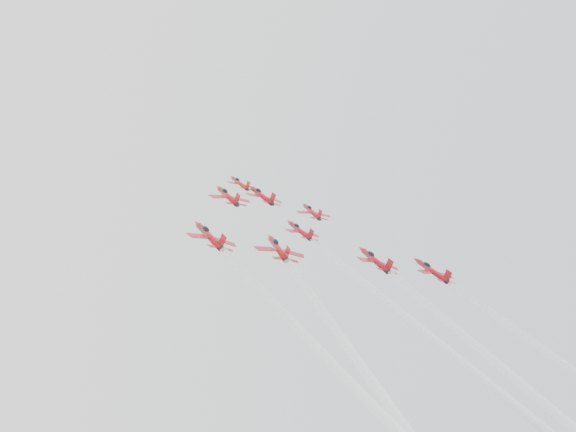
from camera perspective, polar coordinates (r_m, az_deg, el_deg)
jet_lead at (r=165.55m, az=-4.32°, el=2.95°), size 8.42×10.36×7.90m
jet_row2_left at (r=149.20m, az=-5.39°, el=1.81°), size 10.35×12.74×9.71m
jet_row2_center at (r=159.47m, az=-2.36°, el=1.87°), size 10.44×12.85×9.79m
jet_row2_right at (r=158.91m, az=2.11°, el=0.41°), size 9.16×11.27×8.59m
jet_center at (r=106.75m, az=10.28°, el=-9.46°), size 8.51×74.91×56.26m
jet_rear_farleft at (r=77.86m, az=3.71°, el=-15.40°), size 10.07×88.67×66.60m
jet_rear_left at (r=84.92m, az=12.34°, el=-15.98°), size 10.18×89.66×67.34m
jet_rear_right at (r=102.82m, az=22.36°, el=-15.02°), size 10.27×90.43×67.92m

